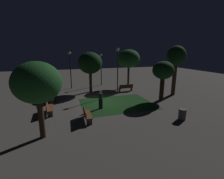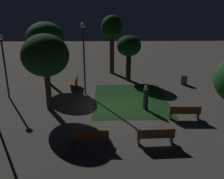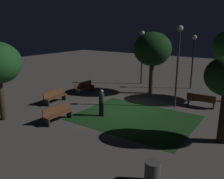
{
  "view_description": "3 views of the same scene",
  "coord_description": "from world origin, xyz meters",
  "views": [
    {
      "loc": [
        14.4,
        -3.43,
        4.86
      ],
      "look_at": [
        0.43,
        0.91,
        1.3
      ],
      "focal_mm": 25.39,
      "sensor_mm": 36.0,
      "label": 1
    },
    {
      "loc": [
        -0.74,
        -15.17,
        6.44
      ],
      "look_at": [
        -0.4,
        0.22,
        1.11
      ],
      "focal_mm": 40.09,
      "sensor_mm": 36.0,
      "label": 2
    },
    {
      "loc": [
        11.99,
        7.34,
        5.04
      ],
      "look_at": [
        0.95,
        -0.31,
        1.48
      ],
      "focal_mm": 37.38,
      "sensor_mm": 36.0,
      "label": 3
    }
  ],
  "objects": [
    {
      "name": "lamp_post_near_wall",
      "position": [
        -6.91,
        -2.48,
        3.23
      ],
      "size": [
        0.36,
        0.36,
        4.78
      ],
      "color": "black",
      "rests_on": "ground"
    },
    {
      "name": "bench_near_trees",
      "position": [
        1.55,
        -4.71,
        0.48
      ],
      "size": [
        1.82,
        0.57,
        0.88
      ],
      "color": "brown",
      "rests_on": "ground"
    },
    {
      "name": "bench_corner",
      "position": [
        -1.55,
        -4.71,
        0.48
      ],
      "size": [
        1.82,
        0.57,
        0.88
      ],
      "color": "brown",
      "rests_on": "ground"
    },
    {
      "name": "lamp_post_path_center",
      "position": [
        -2.35,
        2.44,
        3.46
      ],
      "size": [
        0.36,
        0.36,
        5.19
      ],
      "color": "#333338",
      "rests_on": "ground"
    },
    {
      "name": "bench_back_row",
      "position": [
        -3.27,
        3.85,
        0.48
      ],
      "size": [
        0.54,
        1.82,
        0.88
      ],
      "color": "#512D19",
      "rests_on": "ground"
    },
    {
      "name": "trash_bin",
      "position": [
        5.69,
        4.61,
        0.4
      ],
      "size": [
        0.53,
        0.53,
        0.8
      ],
      "primitive_type": "cylinder",
      "color": "#4C4C4C",
      "rests_on": "ground"
    },
    {
      "name": "lamp_post_plaza_west",
      "position": [
        -7.78,
        1.83,
        3.05
      ],
      "size": [
        0.36,
        0.36,
        4.48
      ],
      "color": "black",
      "rests_on": "ground"
    },
    {
      "name": "grass_lawn",
      "position": [
        0.91,
        1.25,
        0.01
      ],
      "size": [
        5.08,
        6.62,
        0.01
      ],
      "primitive_type": "cube",
      "color": "#194219",
      "rests_on": "ground"
    },
    {
      "name": "ground_plane",
      "position": [
        0.0,
        0.0,
        0.0
      ],
      "size": [
        60.0,
        60.0,
        0.0
      ],
      "primitive_type": "plane",
      "color": "#56514C"
    },
    {
      "name": "tree_lawn_side",
      "position": [
        -4.42,
        -0.3,
        3.46
      ],
      "size": [
        2.86,
        2.86,
        4.77
      ],
      "color": "#423021",
      "rests_on": "ground"
    },
    {
      "name": "bench_front_left",
      "position": [
        3.75,
        -2.02,
        0.48
      ],
      "size": [
        1.81,
        0.53,
        0.88
      ],
      "color": "brown",
      "rests_on": "ground"
    },
    {
      "name": "pedestrian",
      "position": [
        1.71,
        -0.52,
        0.85
      ],
      "size": [
        0.32,
        0.33,
        1.61
      ],
      "color": "black",
      "rests_on": "ground"
    }
  ]
}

